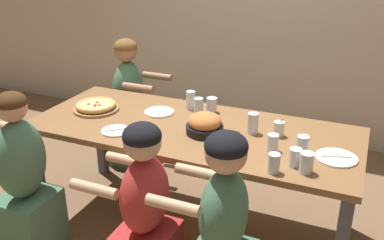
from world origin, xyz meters
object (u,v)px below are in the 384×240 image
at_px(drinking_glass_a, 273,144).
at_px(diner_far_left, 130,108).
at_px(diner_near_midright, 222,236).
at_px(drinking_glass_f, 302,147).
at_px(empty_plate_b, 116,131).
at_px(drinking_glass_e, 307,163).
at_px(pizza_board_main, 96,106).
at_px(drinking_glass_h, 253,124).
at_px(drinking_glass_d, 274,164).
at_px(skillet_bowl, 205,124).
at_px(empty_plate_a, 159,112).
at_px(drinking_glass_i, 212,105).
at_px(diner_near_center, 145,218).
at_px(empty_plate_c, 336,158).
at_px(cocktail_glass_blue, 279,130).
at_px(drinking_glass_g, 199,107).
at_px(drinking_glass_b, 295,158).
at_px(drinking_glass_c, 191,101).
at_px(diner_near_left, 25,184).

bearing_deg(drinking_glass_a, diner_far_left, 151.36).
bearing_deg(diner_near_midright, drinking_glass_f, -26.84).
distance_m(empty_plate_b, drinking_glass_e, 1.23).
bearing_deg(pizza_board_main, diner_far_left, 101.56).
relative_size(pizza_board_main, drinking_glass_h, 2.41).
height_order(drinking_glass_a, drinking_glass_f, drinking_glass_f).
height_order(pizza_board_main, drinking_glass_d, drinking_glass_d).
relative_size(skillet_bowl, empty_plate_a, 1.64).
bearing_deg(empty_plate_a, drinking_glass_f, -13.30).
bearing_deg(drinking_glass_d, drinking_glass_i, 132.12).
bearing_deg(drinking_glass_e, diner_near_center, -155.68).
bearing_deg(diner_near_center, drinking_glass_e, -65.68).
bearing_deg(pizza_board_main, empty_plate_b, -38.45).
bearing_deg(drinking_glass_d, drinking_glass_f, 68.46).
height_order(empty_plate_c, cocktail_glass_blue, cocktail_glass_blue).
distance_m(drinking_glass_i, diner_near_midright, 1.12).
bearing_deg(drinking_glass_e, drinking_glass_a, 141.84).
bearing_deg(drinking_glass_f, drinking_glass_g, 157.26).
distance_m(drinking_glass_a, drinking_glass_d, 0.25).
bearing_deg(drinking_glass_e, skillet_bowl, 159.70).
bearing_deg(drinking_glass_g, empty_plate_a, -164.01).
bearing_deg(drinking_glass_g, drinking_glass_h, -18.96).
relative_size(drinking_glass_b, drinking_glass_i, 0.97).
bearing_deg(drinking_glass_f, cocktail_glass_blue, 132.09).
xyz_separation_m(empty_plate_b, drinking_glass_e, (1.23, -0.04, 0.05)).
xyz_separation_m(cocktail_glass_blue, drinking_glass_e, (0.24, -0.40, 0.01)).
relative_size(pizza_board_main, drinking_glass_g, 2.66).
height_order(skillet_bowl, drinking_glass_a, skillet_bowl).
height_order(skillet_bowl, diner_near_midright, diner_near_midright).
bearing_deg(drinking_glass_b, empty_plate_c, 40.99).
bearing_deg(diner_far_left, drinking_glass_h, 64.94).
bearing_deg(empty_plate_a, drinking_glass_c, 41.95).
height_order(pizza_board_main, drinking_glass_e, drinking_glass_e).
xyz_separation_m(empty_plate_b, diner_near_left, (-0.45, -0.41, -0.28)).
bearing_deg(empty_plate_c, drinking_glass_b, -139.01).
height_order(drinking_glass_h, diner_far_left, diner_far_left).
distance_m(drinking_glass_e, diner_near_left, 1.75).
xyz_separation_m(drinking_glass_h, diner_far_left, (-1.31, 0.61, -0.31)).
height_order(empty_plate_c, diner_far_left, diner_far_left).
bearing_deg(empty_plate_b, diner_near_midright, -24.47).
xyz_separation_m(empty_plate_c, cocktail_glass_blue, (-0.38, 0.17, 0.04)).
height_order(skillet_bowl, cocktail_glass_blue, skillet_bowl).
bearing_deg(pizza_board_main, drinking_glass_b, -10.01).
distance_m(empty_plate_c, drinking_glass_d, 0.42).
bearing_deg(drinking_glass_c, drinking_glass_b, -32.70).
bearing_deg(drinking_glass_g, drinking_glass_e, -32.03).
distance_m(empty_plate_c, diner_far_left, 2.02).
bearing_deg(diner_near_center, empty_plate_c, -57.80).
bearing_deg(diner_near_midright, diner_far_left, 45.44).
relative_size(empty_plate_b, diner_far_left, 0.16).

